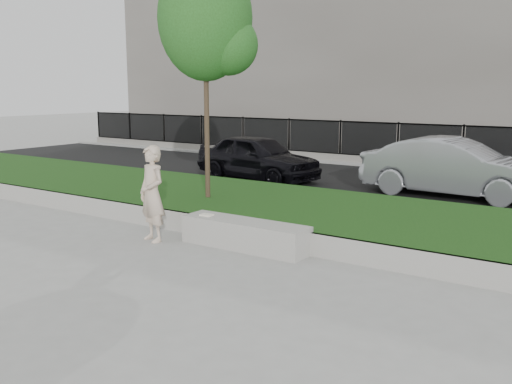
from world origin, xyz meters
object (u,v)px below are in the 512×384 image
Objects in this scene: young_tree at (209,23)px; man at (152,194)px; book at (207,215)px; car_silver at (454,168)px; stone_bench at (245,234)px; car_dark at (257,157)px.

man is at bearing -78.48° from young_tree.
book is 7.27m from car_silver.
man reaches higher than stone_bench.
stone_bench is 0.47× the size of young_tree.
car_silver reaches higher than car_dark.
man is 0.44× the size of car_dark.
stone_bench is 0.60× the size of car_dark.
car_silver is at bearing 75.35° from stone_bench.
young_tree is at bearing 116.93° from man.
man is 0.39× the size of car_silver.
young_tree reaches higher than car_silver.
car_dark reaches higher than stone_bench.
man is (-1.68, -0.55, 0.64)m from stone_bench.
young_tree is at bearing 140.51° from stone_bench.
book is at bearing -145.08° from car_dark.
man is at bearing -153.19° from car_dark.
car_dark is at bearing 123.58° from man.
car_silver is at bearing 51.71° from young_tree.
car_silver is at bearing 80.12° from man.
stone_bench is at bearing -2.36° from book.
car_silver is (3.44, 7.29, -0.10)m from man.
young_tree is at bearing 143.36° from car_silver.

